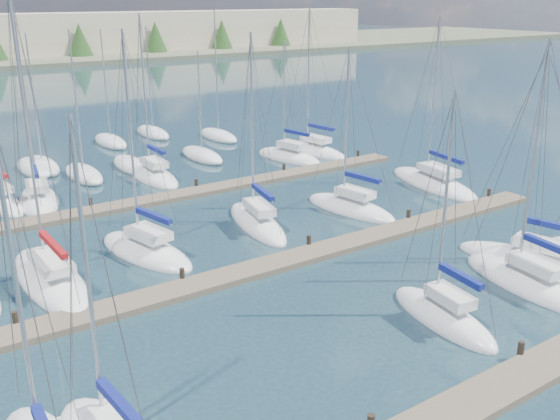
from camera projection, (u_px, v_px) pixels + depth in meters
ground at (39, 130)px, 67.27m from camera, size 400.00×400.00×0.00m
dock_near at (471, 404)px, 22.05m from camera, size 44.00×1.93×1.10m
dock_mid at (258, 268)px, 32.96m from camera, size 44.00×1.93×1.10m
dock_far at (151, 200)px, 43.87m from camera, size 44.00×1.93×1.10m
sailboat_q at (289, 157)px, 55.56m from camera, size 3.83×7.73×10.94m
sailboat_e at (528, 283)px, 31.24m from camera, size 3.49×8.22×12.77m
sailboat_f at (532, 263)px, 33.58m from camera, size 4.36×8.67×12.05m
sailboat_r at (313, 150)px, 57.83m from camera, size 3.43×8.50×13.56m
sailboat_l at (350, 208)px, 42.25m from camera, size 3.53×7.73×11.51m
sailboat_j at (146, 251)px, 35.13m from camera, size 4.22×8.04×12.97m
sailboat_k at (257, 223)px, 39.47m from camera, size 3.86×8.46×12.56m
sailboat_o at (39, 200)px, 43.79m from camera, size 3.88×7.53×13.57m
sailboat_p at (153, 176)px, 49.75m from camera, size 2.80×7.87×13.32m
sailboat_i at (51, 280)px, 31.58m from camera, size 2.88×9.70×15.54m
sailboat_d at (443, 317)px, 27.92m from camera, size 2.88×6.68×10.99m
sailboat_m at (433, 183)px, 47.79m from camera, size 4.59×9.96×13.19m
distant_boats at (36, 166)px, 52.21m from camera, size 36.93×20.75×13.30m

